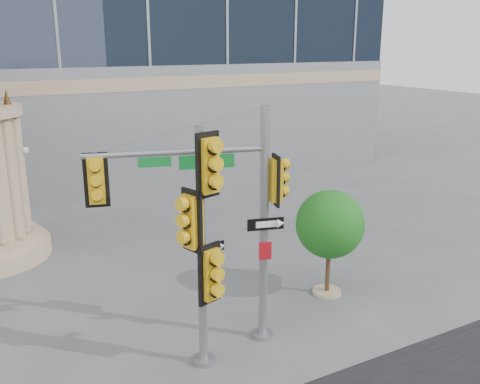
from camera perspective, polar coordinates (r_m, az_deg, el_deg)
ground at (r=13.89m, az=3.70°, el=-14.91°), size 120.00×120.00×0.00m
main_signal_pole at (r=12.12m, az=-2.08°, el=-1.20°), size 4.33×1.56×5.72m
secondary_signal_pole at (r=11.30m, az=-3.99°, el=-4.40°), size 1.01×0.72×5.43m
street_tree at (r=15.32m, az=9.64°, el=-3.67°), size 1.99×1.94×3.10m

